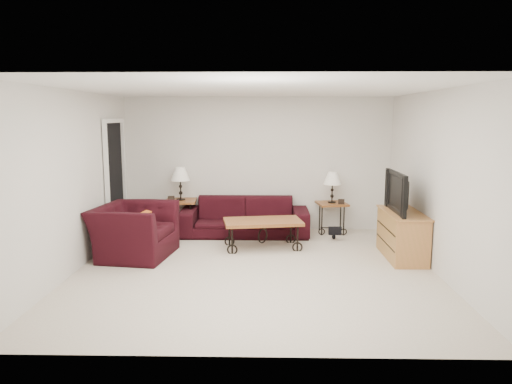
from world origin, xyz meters
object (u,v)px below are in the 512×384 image
sofa (245,217)px  lamp_right (332,187)px  backpack (334,227)px  side_table_right (331,218)px  television (403,192)px  lamp_left (180,184)px  coffee_table (263,234)px  armchair (134,231)px  tv_stand (402,235)px  side_table_left (181,216)px

sofa → lamp_right: 1.69m
backpack → sofa: bearing=162.3°
side_table_right → backpack: (-0.02, -0.48, -0.06)m
television → backpack: 1.60m
lamp_left → coffee_table: (1.53, -1.08, -0.68)m
armchair → tv_stand: size_ratio=1.03×
lamp_left → backpack: 2.91m
lamp_right → lamp_left: bearing=180.0°
coffee_table → backpack: 1.39m
side_table_left → television: size_ratio=0.57×
television → side_table_left: bearing=-113.3°
armchair → side_table_right: bearing=-56.0°
backpack → coffee_table: bearing=-161.4°
side_table_right → lamp_right: 0.57m
sofa → side_table_right: size_ratio=4.06×
side_table_left → backpack: size_ratio=1.38×
coffee_table → backpack: (1.25, 0.60, -0.01)m
side_table_left → coffee_table: bearing=-35.2°
sofa → armchair: armchair is taller
side_table_left → tv_stand: size_ratio=0.51×
sofa → television: size_ratio=2.17×
side_table_left → backpack: side_table_left is taller
backpack → side_table_right: bearing=81.0°
side_table_left → tv_stand: 3.98m
sofa → lamp_left: (-1.19, 0.18, 0.58)m
tv_stand → backpack: bearing=128.9°
lamp_left → armchair: size_ratio=0.50×
side_table_left → armchair: (-0.44, -1.58, 0.09)m
tv_stand → television: television is taller
television → backpack: size_ratio=2.41×
armchair → tv_stand: (4.11, 0.01, -0.04)m
coffee_table → armchair: armchair is taller
sofa → lamp_right: size_ratio=4.06×
lamp_left → tv_stand: size_ratio=0.51×
coffee_table → television: (2.11, -0.49, 0.78)m
side_table_left → lamp_left: bearing=0.0°
side_table_left → side_table_right: size_ratio=1.07×
sofa → tv_stand: (2.47, -1.39, 0.02)m
lamp_left → coffee_table: 1.99m
side_table_right → coffee_table: (-1.27, -1.08, -0.05)m
lamp_right → armchair: (-3.24, -1.58, -0.46)m
sofa → side_table_left: bearing=171.4°
coffee_table → sofa: bearing=110.5°
side_table_right → lamp_left: (-2.80, 0.00, 0.63)m
sofa → tv_stand: size_ratio=1.95×
lamp_right → backpack: lamp_right is taller
sofa → coffee_table: size_ratio=1.85×
lamp_left → lamp_right: lamp_left is taller
lamp_right → sofa: bearing=-173.6°
armchair → coffee_table: bearing=-67.8°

